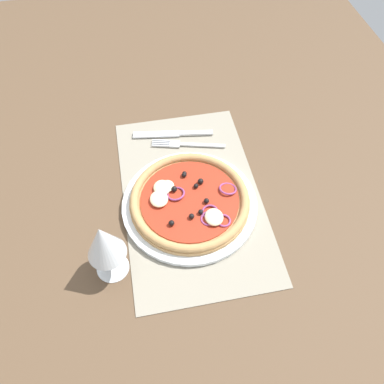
{
  "coord_description": "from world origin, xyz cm",
  "views": [
    {
      "loc": [
        -49.7,
        9.31,
        70.64
      ],
      "look_at": [
        -0.86,
        0.0,
        2.43
      ],
      "focal_mm": 36.35,
      "sensor_mm": 36.0,
      "label": 1
    }
  ],
  "objects_px": {
    "plate": "(190,204)",
    "wine_glass": "(104,243)",
    "pizza": "(189,200)",
    "knife": "(172,134)",
    "fork": "(184,144)"
  },
  "relations": [
    {
      "from": "wine_glass",
      "to": "pizza",
      "type": "bearing_deg",
      "value": -56.65
    },
    {
      "from": "pizza",
      "to": "wine_glass",
      "type": "height_order",
      "value": "wine_glass"
    },
    {
      "from": "knife",
      "to": "wine_glass",
      "type": "height_order",
      "value": "wine_glass"
    },
    {
      "from": "plate",
      "to": "wine_glass",
      "type": "bearing_deg",
      "value": 123.33
    },
    {
      "from": "fork",
      "to": "pizza",
      "type": "bearing_deg",
      "value": 97.65
    },
    {
      "from": "pizza",
      "to": "wine_glass",
      "type": "distance_m",
      "value": 0.22
    },
    {
      "from": "plate",
      "to": "wine_glass",
      "type": "distance_m",
      "value": 0.23
    },
    {
      "from": "plate",
      "to": "fork",
      "type": "bearing_deg",
      "value": -6.35
    },
    {
      "from": "plate",
      "to": "fork",
      "type": "xyz_separation_m",
      "value": [
        0.18,
        -0.02,
        -0.0
      ]
    },
    {
      "from": "pizza",
      "to": "knife",
      "type": "bearing_deg",
      "value": 0.86
    },
    {
      "from": "pizza",
      "to": "fork",
      "type": "height_order",
      "value": "pizza"
    },
    {
      "from": "plate",
      "to": "pizza",
      "type": "xyz_separation_m",
      "value": [
        -0.0,
        0.0,
        0.02
      ]
    },
    {
      "from": "knife",
      "to": "plate",
      "type": "bearing_deg",
      "value": 99.35
    },
    {
      "from": "knife",
      "to": "wine_glass",
      "type": "relative_size",
      "value": 1.34
    },
    {
      "from": "plate",
      "to": "wine_glass",
      "type": "height_order",
      "value": "wine_glass"
    }
  ]
}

